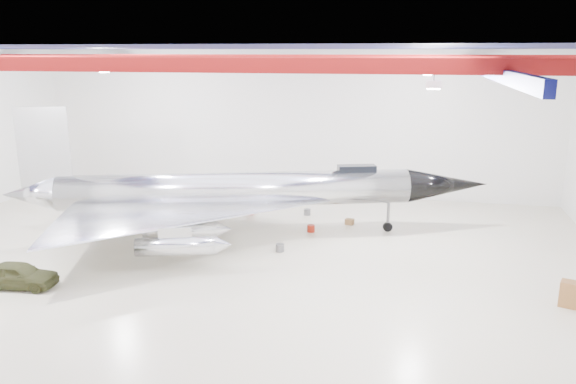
# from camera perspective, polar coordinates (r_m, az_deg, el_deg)

# --- Properties ---
(floor) EXTENTS (40.00, 40.00, 0.00)m
(floor) POSITION_cam_1_polar(r_m,az_deg,el_deg) (30.58, -6.13, -6.75)
(floor) COLOR beige
(floor) RESTS_ON ground
(wall_back) EXTENTS (40.00, 0.00, 40.00)m
(wall_back) POSITION_cam_1_polar(r_m,az_deg,el_deg) (43.38, 0.03, 7.03)
(wall_back) COLOR silver
(wall_back) RESTS_ON floor
(ceiling) EXTENTS (40.00, 40.00, 0.00)m
(ceiling) POSITION_cam_1_polar(r_m,az_deg,el_deg) (28.59, -6.72, 14.33)
(ceiling) COLOR #0A0F38
(ceiling) RESTS_ON wall_back
(ceiling_structure) EXTENTS (39.50, 29.50, 1.08)m
(ceiling_structure) POSITION_cam_1_polar(r_m,az_deg,el_deg) (28.60, -6.68, 12.97)
(ceiling_structure) COLOR maroon
(ceiling_structure) RESTS_ON ceiling
(jet_aircraft) EXTENTS (28.04, 20.72, 7.87)m
(jet_aircraft) POSITION_cam_1_polar(r_m,az_deg,el_deg) (33.45, -5.32, -0.26)
(jet_aircraft) COLOR silver
(jet_aircraft) RESTS_ON floor
(jeep) EXTENTS (3.80, 1.89, 1.24)m
(jeep) POSITION_cam_1_polar(r_m,az_deg,el_deg) (29.57, -25.74, -7.59)
(jeep) COLOR #37391C
(jeep) RESTS_ON floor
(desk) EXTENTS (1.39, 1.02, 1.15)m
(desk) POSITION_cam_1_polar(r_m,az_deg,el_deg) (27.68, 27.17, -9.32)
(desk) COLOR brown
(desk) RESTS_ON floor
(toolbox_red) EXTENTS (0.50, 0.40, 0.35)m
(toolbox_red) POSITION_cam_1_polar(r_m,az_deg,el_deg) (38.46, -3.88, -2.03)
(toolbox_red) COLOR maroon
(toolbox_red) RESTS_ON floor
(engine_drum) EXTENTS (0.59, 0.59, 0.43)m
(engine_drum) POSITION_cam_1_polar(r_m,az_deg,el_deg) (31.41, -0.82, -5.68)
(engine_drum) COLOR #59595B
(engine_drum) RESTS_ON floor
(parts_bin) EXTENTS (0.61, 0.54, 0.36)m
(parts_bin) POSITION_cam_1_polar(r_m,az_deg,el_deg) (36.39, 6.27, -3.02)
(parts_bin) COLOR olive
(parts_bin) RESTS_ON floor
(crate_small) EXTENTS (0.47, 0.40, 0.29)m
(crate_small) POSITION_cam_1_polar(r_m,az_deg,el_deg) (37.73, -12.51, -2.71)
(crate_small) COLOR #59595B
(crate_small) RESTS_ON floor
(tool_chest) EXTENTS (0.57, 0.57, 0.43)m
(tool_chest) POSITION_cam_1_polar(r_m,az_deg,el_deg) (34.75, 2.35, -3.72)
(tool_chest) COLOR maroon
(tool_chest) RESTS_ON floor
(spares_box) EXTENTS (0.60, 0.60, 0.41)m
(spares_box) POSITION_cam_1_polar(r_m,az_deg,el_deg) (38.25, 1.96, -2.05)
(spares_box) COLOR #59595B
(spares_box) RESTS_ON floor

